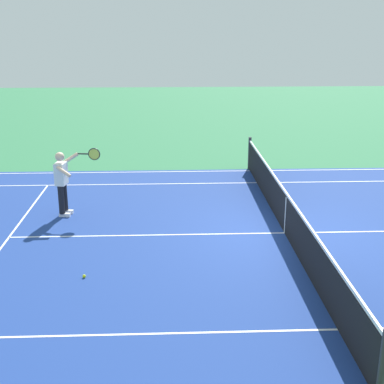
% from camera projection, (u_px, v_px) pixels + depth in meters
% --- Properties ---
extents(ground_plane, '(60.00, 60.00, 0.00)m').
position_uv_depth(ground_plane, '(285.00, 233.00, 12.40)').
color(ground_plane, '#2D7247').
extents(court_slab, '(24.20, 11.40, 0.00)m').
position_uv_depth(court_slab, '(285.00, 233.00, 12.40)').
color(court_slab, navy).
rests_on(court_slab, ground_plane).
extents(court_line_markings, '(23.85, 11.05, 0.01)m').
position_uv_depth(court_line_markings, '(285.00, 233.00, 12.40)').
color(court_line_markings, white).
rests_on(court_line_markings, ground_plane).
extents(tennis_net, '(0.10, 11.70, 1.08)m').
position_uv_depth(tennis_net, '(286.00, 213.00, 12.25)').
color(tennis_net, '#2D2D33').
rests_on(tennis_net, ground_plane).
extents(tennis_player_near, '(1.12, 0.77, 1.70)m').
position_uv_depth(tennis_player_near, '(63.00, 180.00, 13.30)').
color(tennis_player_near, black).
rests_on(tennis_player_near, ground_plane).
extents(tennis_ball, '(0.07, 0.07, 0.07)m').
position_uv_depth(tennis_ball, '(84.00, 276.00, 10.21)').
color(tennis_ball, '#CCE01E').
rests_on(tennis_ball, ground_plane).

